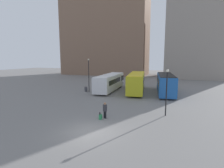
{
  "coord_description": "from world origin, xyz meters",
  "views": [
    {
      "loc": [
        6.28,
        -11.95,
        5.79
      ],
      "look_at": [
        -1.93,
        10.72,
        2.31
      ],
      "focal_mm": 28.0,
      "sensor_mm": 36.0,
      "label": 1
    }
  ],
  "objects_px": {
    "traveler": "(105,109)",
    "lamp_post_1": "(167,88)",
    "bus_2": "(166,83)",
    "lamp_post_0": "(89,73)",
    "trash_bin": "(86,89)",
    "suitcase": "(100,117)",
    "bus_1": "(136,82)",
    "bus_0": "(110,82)"
  },
  "relations": [
    {
      "from": "traveler",
      "to": "lamp_post_1",
      "type": "bearing_deg",
      "value": -56.4
    },
    {
      "from": "bus_2",
      "to": "lamp_post_1",
      "type": "bearing_deg",
      "value": 176.1
    },
    {
      "from": "traveler",
      "to": "lamp_post_1",
      "type": "relative_size",
      "value": 0.34
    },
    {
      "from": "bus_2",
      "to": "lamp_post_0",
      "type": "height_order",
      "value": "lamp_post_0"
    },
    {
      "from": "traveler",
      "to": "trash_bin",
      "type": "relative_size",
      "value": 1.88
    },
    {
      "from": "bus_2",
      "to": "suitcase",
      "type": "bearing_deg",
      "value": 154.31
    },
    {
      "from": "bus_2",
      "to": "suitcase",
      "type": "distance_m",
      "value": 16.28
    },
    {
      "from": "traveler",
      "to": "lamp_post_1",
      "type": "xyz_separation_m",
      "value": [
        5.54,
        2.88,
        1.9
      ]
    },
    {
      "from": "bus_2",
      "to": "traveler",
      "type": "distance_m",
      "value": 15.73
    },
    {
      "from": "bus_2",
      "to": "traveler",
      "type": "relative_size",
      "value": 6.7
    },
    {
      "from": "bus_1",
      "to": "trash_bin",
      "type": "height_order",
      "value": "bus_1"
    },
    {
      "from": "suitcase",
      "to": "traveler",
      "type": "bearing_deg",
      "value": -28.94
    },
    {
      "from": "traveler",
      "to": "lamp_post_1",
      "type": "height_order",
      "value": "lamp_post_1"
    },
    {
      "from": "lamp_post_0",
      "to": "bus_1",
      "type": "bearing_deg",
      "value": 22.42
    },
    {
      "from": "lamp_post_0",
      "to": "lamp_post_1",
      "type": "bearing_deg",
      "value": -33.69
    },
    {
      "from": "suitcase",
      "to": "bus_0",
      "type": "bearing_deg",
      "value": 23.22
    },
    {
      "from": "lamp_post_1",
      "to": "trash_bin",
      "type": "height_order",
      "value": "lamp_post_1"
    },
    {
      "from": "lamp_post_1",
      "to": "trash_bin",
      "type": "distance_m",
      "value": 16.98
    },
    {
      "from": "lamp_post_1",
      "to": "bus_2",
      "type": "bearing_deg",
      "value": 93.27
    },
    {
      "from": "bus_1",
      "to": "lamp_post_0",
      "type": "height_order",
      "value": "lamp_post_0"
    },
    {
      "from": "bus_2",
      "to": "suitcase",
      "type": "xyz_separation_m",
      "value": [
        -5.15,
        -15.37,
        -1.51
      ]
    },
    {
      "from": "bus_0",
      "to": "suitcase",
      "type": "distance_m",
      "value": 15.77
    },
    {
      "from": "bus_2",
      "to": "traveler",
      "type": "xyz_separation_m",
      "value": [
        -4.85,
        -14.94,
        -0.81
      ]
    },
    {
      "from": "bus_0",
      "to": "trash_bin",
      "type": "distance_m",
      "value": 4.64
    },
    {
      "from": "bus_1",
      "to": "bus_2",
      "type": "relative_size",
      "value": 1.07
    },
    {
      "from": "suitcase",
      "to": "lamp_post_1",
      "type": "distance_m",
      "value": 7.19
    },
    {
      "from": "bus_1",
      "to": "suitcase",
      "type": "xyz_separation_m",
      "value": [
        -0.22,
        -15.42,
        -1.52
      ]
    },
    {
      "from": "traveler",
      "to": "suitcase",
      "type": "distance_m",
      "value": 0.87
    },
    {
      "from": "bus_0",
      "to": "lamp_post_0",
      "type": "relative_size",
      "value": 1.96
    },
    {
      "from": "bus_1",
      "to": "bus_2",
      "type": "distance_m",
      "value": 4.93
    },
    {
      "from": "lamp_post_1",
      "to": "lamp_post_0",
      "type": "bearing_deg",
      "value": 146.31
    },
    {
      "from": "bus_1",
      "to": "traveler",
      "type": "xyz_separation_m",
      "value": [
        0.08,
        -14.99,
        -0.83
      ]
    },
    {
      "from": "bus_1",
      "to": "lamp_post_0",
      "type": "bearing_deg",
      "value": 103.98
    },
    {
      "from": "bus_2",
      "to": "trash_bin",
      "type": "relative_size",
      "value": 12.62
    },
    {
      "from": "trash_bin",
      "to": "lamp_post_1",
      "type": "bearing_deg",
      "value": -32.9
    },
    {
      "from": "bus_1",
      "to": "trash_bin",
      "type": "bearing_deg",
      "value": 100.95
    },
    {
      "from": "bus_0",
      "to": "lamp_post_0",
      "type": "xyz_separation_m",
      "value": [
        -2.93,
        -2.81,
        1.79
      ]
    },
    {
      "from": "bus_2",
      "to": "traveler",
      "type": "height_order",
      "value": "bus_2"
    },
    {
      "from": "bus_1",
      "to": "traveler",
      "type": "relative_size",
      "value": 7.2
    },
    {
      "from": "lamp_post_0",
      "to": "trash_bin",
      "type": "height_order",
      "value": "lamp_post_0"
    },
    {
      "from": "bus_0",
      "to": "lamp_post_1",
      "type": "distance_m",
      "value": 15.75
    },
    {
      "from": "bus_2",
      "to": "trash_bin",
      "type": "xyz_separation_m",
      "value": [
        -13.42,
        -2.94,
        -1.34
      ]
    }
  ]
}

